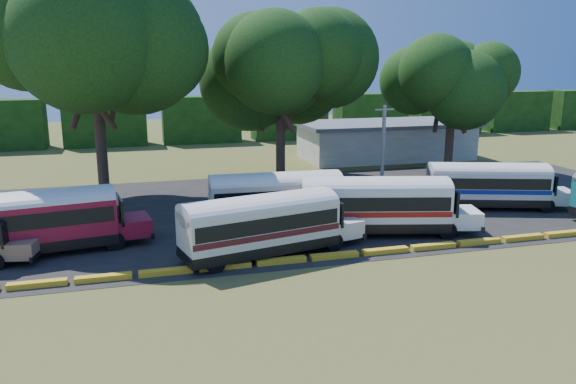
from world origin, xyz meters
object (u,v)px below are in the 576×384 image
object	(u,v)px
bus_white_red	(379,202)
bus_red	(35,218)
tree_west	(92,31)
bus_cream_west	(264,222)

from	to	relation	value
bus_white_red	bus_red	bearing A→B (deg)	-170.42
bus_red	tree_west	size ratio (longest dim) A/B	0.65
bus_red	tree_west	world-z (taller)	tree_west
bus_red	bus_cream_west	bearing A→B (deg)	-26.00
bus_white_red	tree_west	xyz separation A→B (m)	(-16.64, 12.65, 10.50)
bus_white_red	bus_cream_west	bearing A→B (deg)	-150.55
bus_red	bus_cream_west	size ratio (longest dim) A/B	1.03
bus_cream_west	bus_white_red	size ratio (longest dim) A/B	0.96
bus_cream_west	tree_west	world-z (taller)	tree_west
bus_red	bus_white_red	distance (m)	19.84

